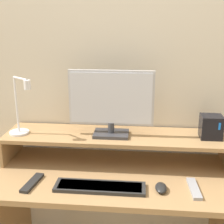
% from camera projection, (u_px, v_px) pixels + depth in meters
% --- Properties ---
extents(wall_back, '(6.00, 0.05, 2.50)m').
position_uv_depth(wall_back, '(119.00, 73.00, 1.89)').
color(wall_back, beige).
rests_on(wall_back, ground_plane).
extents(desk, '(1.29, 0.61, 0.76)m').
position_uv_depth(desk, '(113.00, 208.00, 1.77)').
color(desk, '#A87F51').
rests_on(desk, ground_plane).
extents(monitor_shelf, '(1.29, 0.30, 0.17)m').
position_uv_depth(monitor_shelf, '(116.00, 138.00, 1.81)').
color(monitor_shelf, '#A87F51').
rests_on(monitor_shelf, desk).
extents(monitor, '(0.48, 0.14, 0.38)m').
position_uv_depth(monitor, '(111.00, 102.00, 1.74)').
color(monitor, '#38383D').
rests_on(monitor, monitor_shelf).
extents(desk_lamp, '(0.18, 0.15, 0.34)m').
position_uv_depth(desk_lamp, '(21.00, 114.00, 1.77)').
color(desk_lamp, silver).
rests_on(desk_lamp, monitor_shelf).
extents(router_dock, '(0.12, 0.11, 0.13)m').
position_uv_depth(router_dock, '(211.00, 127.00, 1.74)').
color(router_dock, black).
rests_on(router_dock, monitor_shelf).
extents(keyboard, '(0.46, 0.12, 0.02)m').
position_uv_depth(keyboard, '(100.00, 187.00, 1.56)').
color(keyboard, '#282828').
rests_on(keyboard, desk).
extents(mouse, '(0.06, 0.10, 0.03)m').
position_uv_depth(mouse, '(161.00, 188.00, 1.54)').
color(mouse, black).
rests_on(mouse, desk).
extents(remote_control, '(0.07, 0.19, 0.02)m').
position_uv_depth(remote_control, '(32.00, 183.00, 1.60)').
color(remote_control, black).
rests_on(remote_control, desk).
extents(remote_secondary, '(0.05, 0.19, 0.02)m').
position_uv_depth(remote_secondary, '(194.00, 189.00, 1.55)').
color(remote_secondary, '#99999E').
rests_on(remote_secondary, desk).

